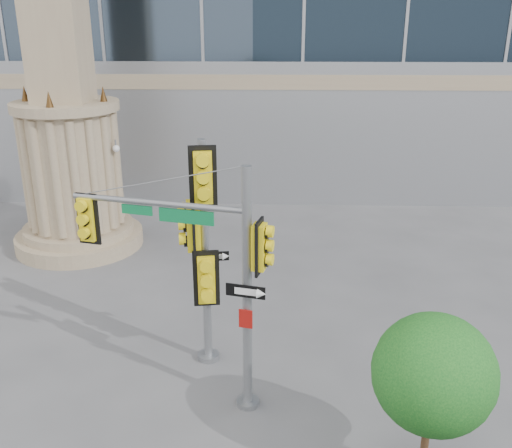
{
  "coord_description": "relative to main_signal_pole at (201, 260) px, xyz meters",
  "views": [
    {
      "loc": [
        0.88,
        -9.71,
        7.77
      ],
      "look_at": [
        0.51,
        2.0,
        3.46
      ],
      "focal_mm": 40.0,
      "sensor_mm": 36.0,
      "label": 1
    }
  ],
  "objects": [
    {
      "name": "monument",
      "position": [
        -5.48,
        8.47,
        2.29
      ],
      "size": [
        4.4,
        4.4,
        16.6
      ],
      "color": "gray",
      "rests_on": "ground"
    },
    {
      "name": "secondary_signal_pole",
      "position": [
        -0.15,
        1.33,
        -0.09
      ],
      "size": [
        0.96,
        0.7,
        5.33
      ],
      "rotation": [
        0.0,
        0.0,
        0.15
      ],
      "color": "slate",
      "rests_on": "ground"
    },
    {
      "name": "main_signal_pole",
      "position": [
        0.0,
        0.0,
        0.0
      ],
      "size": [
        3.96,
        1.3,
        5.2
      ],
      "rotation": [
        0.0,
        0.0,
        -0.24
      ],
      "color": "slate",
      "rests_on": "ground"
    },
    {
      "name": "ground",
      "position": [
        0.52,
        -0.53,
        -3.22
      ],
      "size": [
        120.0,
        120.0,
        0.0
      ],
      "primitive_type": "plane",
      "color": "#545456",
      "rests_on": "ground"
    },
    {
      "name": "street_tree",
      "position": [
        4.11,
        -2.22,
        -1.08
      ],
      "size": [
        2.09,
        2.04,
        3.25
      ],
      "color": "gray",
      "rests_on": "ground"
    }
  ]
}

